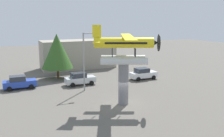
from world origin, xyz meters
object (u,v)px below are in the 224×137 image
object	(u,v)px
car_mid_silver	(80,79)
storefront_building	(78,54)
floatplane_monument	(125,47)
car_near_blue	(19,82)
tree_east	(57,51)
display_pedestal	(123,84)
car_far_white	(143,74)
streetlight_primary	(85,57)

from	to	relation	value
car_mid_silver	storefront_building	world-z (taller)	storefront_building
floatplane_monument	car_near_blue	xyz separation A→B (m)	(-10.01, 11.11, -5.33)
tree_east	storefront_building	bearing A→B (deg)	52.79
display_pedestal	car_near_blue	xyz separation A→B (m)	(-9.89, 11.06, -1.39)
car_mid_silver	floatplane_monument	bearing A→B (deg)	-78.01
floatplane_monument	car_far_white	distance (m)	13.08
car_mid_silver	car_far_white	distance (m)	9.88
car_near_blue	streetlight_primary	bearing A→B (deg)	-29.20
car_mid_silver	streetlight_primary	size ratio (longest dim) A/B	0.56
car_near_blue	car_mid_silver	world-z (taller)	same
car_far_white	streetlight_primary	xyz separation A→B (m)	(-9.96, -2.33, 3.47)
car_near_blue	streetlight_primary	distance (m)	9.62
car_near_blue	car_far_white	bearing A→B (deg)	-6.57
display_pedestal	floatplane_monument	size ratio (longest dim) A/B	0.46
display_pedestal	car_mid_silver	bearing A→B (deg)	101.38
floatplane_monument	car_mid_silver	size ratio (longest dim) A/B	2.37
car_mid_silver	car_far_white	world-z (taller)	same
display_pedestal	car_far_white	bearing A→B (deg)	48.75
car_mid_silver	streetlight_primary	bearing A→B (deg)	-92.01
display_pedestal	car_mid_silver	size ratio (longest dim) A/B	1.08
car_mid_silver	storefront_building	size ratio (longest dim) A/B	0.31
display_pedestal	streetlight_primary	distance (m)	7.29
car_far_white	display_pedestal	bearing A→B (deg)	-131.25
car_far_white	storefront_building	world-z (taller)	storefront_building
car_far_white	storefront_building	size ratio (longest dim) A/B	0.31
floatplane_monument	car_mid_silver	xyz separation A→B (m)	(-2.07, 9.76, -5.33)
car_near_blue	car_mid_silver	xyz separation A→B (m)	(7.94, -1.36, 0.00)
display_pedestal	car_far_white	distance (m)	12.06
display_pedestal	car_far_white	size ratio (longest dim) A/B	1.08
car_near_blue	car_far_white	xyz separation A→B (m)	(17.80, -2.05, 0.00)
streetlight_primary	tree_east	world-z (taller)	streetlight_primary
storefront_building	tree_east	xyz separation A→B (m)	(-5.40, -7.11, 1.66)
display_pedestal	car_far_white	world-z (taller)	display_pedestal
tree_east	car_far_white	bearing A→B (deg)	-26.45
car_mid_silver	car_far_white	xyz separation A→B (m)	(9.85, -0.70, 0.00)
floatplane_monument	car_far_white	world-z (taller)	floatplane_monument
car_far_white	tree_east	world-z (taller)	tree_east
floatplane_monument	tree_east	xyz separation A→B (m)	(-4.04, 14.94, -1.90)
storefront_building	car_mid_silver	bearing A→B (deg)	-105.59
streetlight_primary	tree_east	distance (m)	8.42
floatplane_monument	storefront_building	size ratio (longest dim) A/B	0.73
car_mid_silver	tree_east	bearing A→B (deg)	110.77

